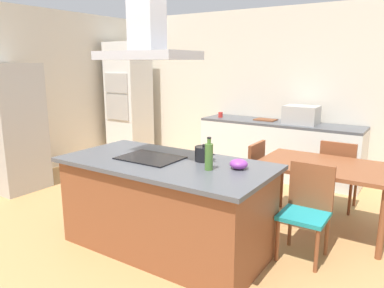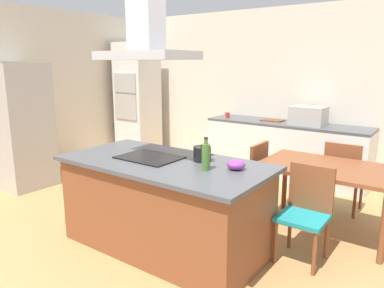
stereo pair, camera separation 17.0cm
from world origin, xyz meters
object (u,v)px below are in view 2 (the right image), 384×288
at_px(countertop_microwave, 308,116).
at_px(refrigerator, 19,126).
at_px(chair_facing_island, 306,207).
at_px(chair_facing_back_wall, 343,173).
at_px(wall_oven_stack, 138,100).
at_px(dining_table, 328,174).
at_px(tea_kettle, 202,154).
at_px(olive_oil_bottle, 206,156).
at_px(cooktop, 149,157).
at_px(mixing_bowl, 236,165).
at_px(cutting_board, 272,120).
at_px(chair_at_left_end, 251,173).
at_px(range_hood, 146,32).
at_px(coffee_mug_red, 227,115).

xyz_separation_m(countertop_microwave, refrigerator, (-3.41, -2.65, -0.13)).
distance_m(chair_facing_island, chair_facing_back_wall, 1.33).
relative_size(wall_oven_stack, dining_table, 1.57).
relative_size(tea_kettle, countertop_microwave, 0.44).
height_order(tea_kettle, olive_oil_bottle, olive_oil_bottle).
distance_m(cooktop, countertop_microwave, 2.95).
xyz_separation_m(mixing_bowl, wall_oven_stack, (-3.60, 2.50, 0.16)).
bearing_deg(wall_oven_stack, cutting_board, 5.93).
relative_size(mixing_bowl, dining_table, 0.12).
relative_size(tea_kettle, chair_facing_back_wall, 0.25).
bearing_deg(dining_table, tea_kettle, -129.89).
bearing_deg(chair_facing_island, chair_facing_back_wall, 90.00).
distance_m(olive_oil_bottle, chair_at_left_end, 1.42).
bearing_deg(chair_at_left_end, wall_oven_stack, 156.92).
height_order(cooktop, range_hood, range_hood).
bearing_deg(cutting_board, wall_oven_stack, -174.07).
height_order(cooktop, coffee_mug_red, coffee_mug_red).
distance_m(countertop_microwave, refrigerator, 4.32).
bearing_deg(dining_table, olive_oil_bottle, -118.36).
height_order(coffee_mug_red, range_hood, range_hood).
distance_m(tea_kettle, dining_table, 1.44).
distance_m(mixing_bowl, coffee_mug_red, 3.13).
bearing_deg(range_hood, wall_oven_stack, 135.70).
height_order(cutting_board, range_hood, range_hood).
height_order(cutting_board, chair_facing_island, cutting_board).
relative_size(mixing_bowl, countertop_microwave, 0.33).
height_order(tea_kettle, chair_facing_island, tea_kettle).
height_order(cooktop, refrigerator, refrigerator).
relative_size(cooktop, wall_oven_stack, 0.27).
xyz_separation_m(dining_table, chair_facing_island, (-0.00, -0.67, -0.16)).
relative_size(cooktop, range_hood, 0.67).
xyz_separation_m(cutting_board, dining_table, (1.37, -1.64, -0.24)).
relative_size(cooktop, coffee_mug_red, 6.67).
height_order(wall_oven_stack, refrigerator, wall_oven_stack).
bearing_deg(range_hood, cutting_board, 89.62).
distance_m(chair_facing_island, chair_at_left_end, 1.13).
height_order(dining_table, chair_at_left_end, chair_at_left_end).
bearing_deg(tea_kettle, chair_facing_back_wall, 62.67).
distance_m(tea_kettle, chair_facing_back_wall, 2.02).
bearing_deg(range_hood, chair_facing_island, 24.08).
height_order(olive_oil_bottle, refrigerator, refrigerator).
bearing_deg(dining_table, range_hood, -137.23).
bearing_deg(olive_oil_bottle, coffee_mug_red, 116.95).
height_order(chair_facing_island, chair_at_left_end, same).
xyz_separation_m(tea_kettle, refrigerator, (-3.28, 0.02, -0.06)).
bearing_deg(dining_table, mixing_bowl, -113.72).
bearing_deg(coffee_mug_red, wall_oven_stack, -175.14).
xyz_separation_m(refrigerator, dining_table, (4.18, 1.06, -0.24)).
height_order(wall_oven_stack, range_hood, range_hood).
distance_m(countertop_microwave, chair_at_left_end, 1.68).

